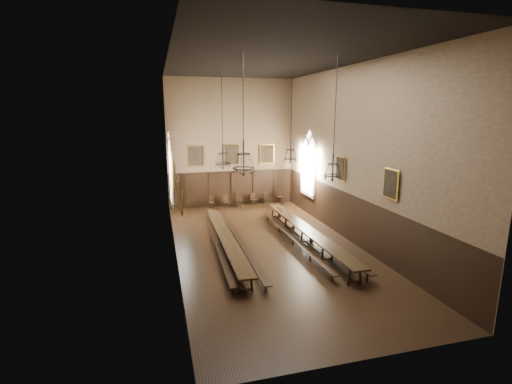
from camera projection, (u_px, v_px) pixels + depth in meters
name	position (u px, v px, depth m)	size (l,w,h in m)	color
floor	(268.00, 248.00, 18.67)	(9.00, 18.00, 0.02)	black
ceiling	(269.00, 59.00, 16.77)	(9.00, 18.00, 0.02)	black
wall_back	(231.00, 143.00, 26.23)	(9.00, 0.02, 9.00)	#80674E
wall_front	(373.00, 201.00, 9.21)	(9.00, 0.02, 9.00)	#80674E
wall_left	(172.00, 162.00, 16.58)	(0.02, 18.00, 9.00)	#80674E
wall_right	(353.00, 156.00, 18.86)	(0.02, 18.00, 9.00)	#80674E
wainscot_panelling	(268.00, 224.00, 18.40)	(9.00, 18.00, 2.50)	black
table_left	(226.00, 242.00, 18.25)	(0.89, 10.18, 0.79)	black
table_right	(306.00, 236.00, 19.10)	(0.86, 10.76, 0.84)	black
bench_left_outer	(217.00, 245.00, 18.13)	(0.65, 9.87, 0.44)	black
bench_left_inner	(240.00, 243.00, 18.43)	(0.42, 10.34, 0.47)	black
bench_right_inner	(293.00, 240.00, 18.94)	(0.34, 9.53, 0.43)	black
bench_right_outer	(313.00, 237.00, 19.34)	(0.86, 10.59, 0.48)	black
chair_2	(212.00, 204.00, 26.28)	(0.39, 0.39, 0.86)	black
chair_3	(226.00, 204.00, 26.49)	(0.46, 0.46, 0.86)	black
chair_4	(240.00, 202.00, 26.76)	(0.49, 0.49, 0.98)	black
chair_5	(254.00, 202.00, 27.06)	(0.50, 0.50, 0.90)	black
chair_6	(267.00, 201.00, 27.27)	(0.39, 0.39, 0.88)	black
chair_7	(280.00, 199.00, 27.62)	(0.55, 0.55, 1.04)	black
chandelier_back_left	(223.00, 157.00, 19.93)	(0.86, 0.86, 5.20)	black
chandelier_back_right	(291.00, 152.00, 20.25)	(0.76, 0.76, 4.96)	black
chandelier_front_left	(244.00, 161.00, 15.22)	(0.92, 0.92, 4.76)	black
chandelier_front_right	(333.00, 166.00, 15.84)	(0.75, 0.75, 5.12)	black
portrait_back_0	(195.00, 156.00, 25.62)	(1.10, 0.12, 1.40)	#B98D2C
portrait_back_1	(232.00, 155.00, 26.27)	(1.10, 0.12, 1.40)	#B98D2C
portrait_back_2	(267.00, 154.00, 26.93)	(1.10, 0.12, 1.40)	#B98D2C
portrait_left_0	(174.00, 176.00, 17.73)	(0.12, 1.00, 1.30)	#B98D2C
portrait_left_1	(181.00, 196.00, 13.48)	(0.12, 1.00, 1.30)	#B98D2C
portrait_right_0	(340.00, 169.00, 19.94)	(0.12, 1.00, 1.30)	#B98D2C
portrait_right_1	(391.00, 184.00, 15.69)	(0.12, 1.00, 1.30)	#B98D2C
window_right	(308.00, 163.00, 24.26)	(0.20, 2.20, 4.60)	white
window_left	(170.00, 168.00, 22.03)	(0.20, 2.20, 4.60)	white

